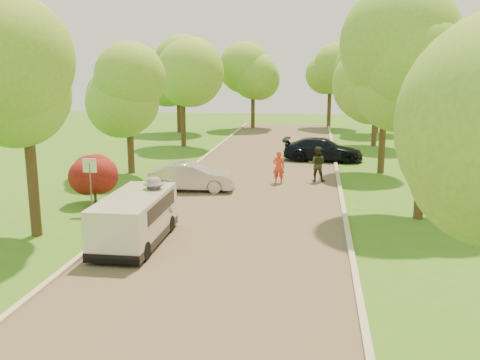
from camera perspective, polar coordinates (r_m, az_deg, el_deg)
The scene contains 23 objects.
ground at distance 16.60m, azimuth -2.33°, elevation -7.95°, with size 100.00×100.00×0.00m, color #36701A.
road at distance 24.18m, azimuth 1.11°, elevation -1.51°, with size 8.00×60.00×0.01m, color #4C4438.
curb_left at distance 24.98m, azimuth -8.15°, elevation -1.06°, with size 0.18×60.00×0.12m, color #B2AD9E.
curb_right at distance 24.03m, azimuth 10.75°, elevation -1.67°, with size 0.18×60.00×0.12m, color #B2AD9E.
street_sign at distance 21.58m, azimuth -15.70°, elevation 0.62°, with size 0.55×0.06×2.17m.
red_shrub at distance 23.22m, azimuth -15.29°, elevation 0.26°, with size 1.70×1.70×1.95m.
tree_l_mida at distance 18.74m, azimuth -21.46°, elevation 9.70°, with size 4.71×4.60×7.39m.
tree_l_midb at distance 29.02m, azimuth -11.51°, elevation 9.67°, with size 4.30×4.20×6.62m.
tree_l_far at distance 38.46m, azimuth -5.89°, elevation 11.69°, with size 4.92×4.80×7.79m.
tree_r_mida at distance 20.75m, azimuth 20.08°, elevation 10.96°, with size 5.13×5.00×7.95m.
tree_r_midb at distance 29.58m, azimuth 15.64°, elevation 10.08°, with size 4.51×4.40×7.01m.
tree_r_far at distance 39.57m, azimuth 14.82°, elevation 11.90°, with size 5.33×5.20×8.34m.
tree_bg_a at distance 46.81m, azimuth -6.38°, elevation 11.55°, with size 5.12×5.00×7.72m.
tree_bg_b at distance 47.63m, azimuth 14.92°, elevation 11.50°, with size 5.12×5.00×7.95m.
tree_bg_c at distance 49.66m, azimuth 1.65°, elevation 11.30°, with size 4.92×4.80×7.33m.
tree_bg_d at distance 51.35m, azimuth 9.87°, elevation 11.49°, with size 5.12×5.00×7.72m.
minivan at distance 17.63m, azimuth -11.11°, elevation -4.04°, with size 1.74×4.36×1.62m.
silver_sedan at distance 24.84m, azimuth -5.15°, elevation 0.33°, with size 1.37×3.92×1.29m, color #ADADB2.
dark_sedan at distance 32.95m, azimuth 8.83°, elevation 3.23°, with size 1.95×4.81×1.39m, color black.
longboard at distance 18.63m, azimuth -9.03°, elevation -5.49°, with size 0.62×1.01×0.11m.
skateboarder at distance 18.37m, azimuth -9.13°, elevation -2.59°, with size 1.24×0.71×1.91m, color slate.
person_striped at distance 26.35m, azimuth 4.14°, elevation 1.38°, with size 0.59×0.39×1.61m, color red.
person_olive at distance 26.94m, azimuth 8.21°, elevation 1.69°, with size 0.86×0.67×1.77m, color #292E1B.
Camera 1 is at (2.88, -15.33, 5.68)m, focal length 40.00 mm.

